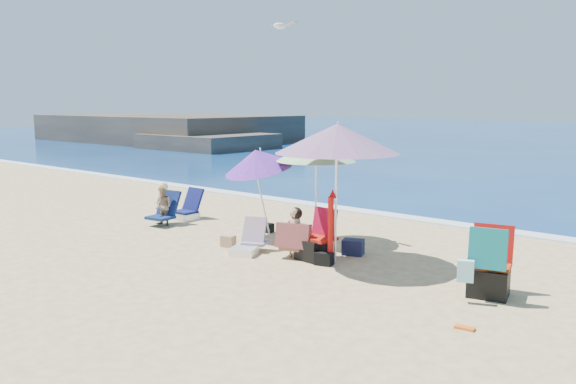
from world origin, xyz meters
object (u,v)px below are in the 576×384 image
Objects in this scene: camp_chair_right at (488,271)px; person_center at (294,234)px; camp_chair_left at (315,244)px; person_left at (164,206)px; umbrella_blue at (257,160)px; furled_umbrella at (331,224)px; umbrella_striped at (316,150)px; umbrella_turquoise at (337,139)px; seagull at (280,26)px; chair_navy at (187,211)px; chair_rainbow at (249,244)px.

camp_chair_right is 1.14× the size of person_center.
person_left reaches higher than camp_chair_left.
furled_umbrella is (2.36, -0.72, -0.90)m from umbrella_blue.
person_center is (-0.34, -0.17, 0.18)m from camp_chair_left.
camp_chair_right is at bearing -15.55° from umbrella_striped.
camp_chair_right is at bearing -7.00° from umbrella_blue.
seagull is at bearing 154.62° from umbrella_turquoise.
person_left is 4.79m from seagull.
umbrella_blue is 2.96m from chair_navy.
seagull is (-0.50, 1.51, 4.13)m from chair_rainbow.
umbrella_turquoise is at bearing 178.62° from camp_chair_right.
umbrella_striped is 2.31m from chair_rainbow.
umbrella_turquoise is 5.12m from person_left.
camp_chair_left is at bearing -53.53° from umbrella_striped.
camp_chair_right is at bearing -6.79° from chair_navy.
person_center is (0.88, 0.26, 0.28)m from chair_rainbow.
umbrella_blue is at bearing 11.37° from person_left.
umbrella_blue reaches higher than chair_navy.
camp_chair_right is 3.45m from person_center.
umbrella_blue is at bearing 163.05° from furled_umbrella.
chair_rainbow is (-1.63, -0.34, -0.55)m from furled_umbrella.
camp_chair_right is at bearing 0.06° from camp_chair_left.
person_center is 4.09m from person_left.
umbrella_striped is at bearing 110.50° from person_center.
furled_umbrella is at bearing -177.90° from camp_chair_right.
umbrella_turquoise is 2.74× the size of chair_rainbow.
furled_umbrella is 1.24× the size of camp_chair_right.
camp_chair_left reaches higher than chair_rainbow.
umbrella_blue is at bearing 166.73° from umbrella_turquoise.
furled_umbrella is at bearing -13.13° from camp_chair_left.
chair_navy is at bearing 173.21° from camp_chair_right.
person_left is at bearing 179.04° from camp_chair_right.
umbrella_turquoise is 1.24× the size of umbrella_blue.
furled_umbrella reaches higher than person_center.
umbrella_turquoise reaches higher than person_center.
person_left reaches higher than person_center.
umbrella_blue is 2.18× the size of camp_chair_left.
umbrella_turquoise is at bearing 9.62° from camp_chair_left.
furled_umbrella is 0.62m from camp_chair_left.
umbrella_striped is 2.61m from seagull.
seagull reaches higher than person_center.
umbrella_striped is at bearing 2.78° from chair_navy.
chair_navy reaches higher than chair_rainbow.
umbrella_turquoise is at bearing -13.27° from umbrella_blue.
umbrella_blue is 2.21× the size of chair_rainbow.
umbrella_blue is at bearing 124.87° from chair_rainbow.
chair_rainbow is (3.31, -1.35, -0.03)m from chair_navy.
camp_chair_left is 0.98× the size of person_center.
umbrella_striped is 2.01× the size of camp_chair_right.
umbrella_turquoise is 2.71× the size of camp_chair_left.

